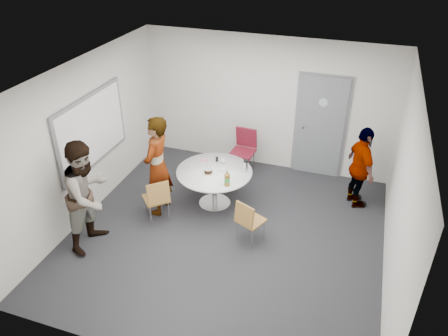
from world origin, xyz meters
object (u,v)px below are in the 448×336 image
(chair_near_left, at_px, (157,197))
(person_main, at_px, (157,166))
(chair_far, at_px, (244,146))
(table, at_px, (215,176))
(chair_near_right, at_px, (248,219))
(person_right, at_px, (361,168))
(whiteboard, at_px, (92,130))
(person_left, at_px, (88,195))
(door, at_px, (320,127))

(chair_near_left, bearing_deg, person_main, 67.44)
(person_main, bearing_deg, chair_far, 147.86)
(chair_near_left, bearing_deg, table, 3.69)
(table, xyz_separation_m, chair_near_right, (0.85, -0.85, -0.13))
(chair_near_left, relative_size, person_right, 0.54)
(table, bearing_deg, whiteboard, -164.14)
(whiteboard, bearing_deg, table, 15.86)
(chair_near_right, height_order, person_left, person_left)
(table, bearing_deg, person_left, -132.86)
(door, height_order, chair_near_right, door)
(door, bearing_deg, person_left, -132.58)
(person_right, bearing_deg, chair_far, 51.86)
(person_main, bearing_deg, person_right, 109.89)
(person_right, bearing_deg, person_main, 84.79)
(table, bearing_deg, person_right, 18.79)
(whiteboard, relative_size, person_main, 1.05)
(table, height_order, person_main, person_main)
(chair_near_right, distance_m, person_right, 2.30)
(chair_near_right, bearing_deg, chair_far, 132.44)
(door, height_order, whiteboard, door)
(door, distance_m, whiteboard, 4.25)
(person_main, xyz_separation_m, person_left, (-0.62, -1.13, 0.01))
(whiteboard, distance_m, chair_far, 2.97)
(door, height_order, table, door)
(chair_near_left, relative_size, chair_near_right, 1.06)
(door, relative_size, table, 1.58)
(person_main, bearing_deg, chair_near_right, 76.30)
(chair_far, bearing_deg, person_left, 64.25)
(door, bearing_deg, person_main, -137.96)
(whiteboard, height_order, table, whiteboard)
(table, bearing_deg, chair_far, 83.02)
(table, distance_m, person_left, 2.21)
(door, bearing_deg, chair_near_left, -132.60)
(chair_near_left, relative_size, person_left, 0.46)
(whiteboard, distance_m, table, 2.25)
(person_main, bearing_deg, chair_near_left, 18.84)
(person_left, bearing_deg, whiteboard, 31.06)
(person_main, bearing_deg, whiteboard, -87.23)
(chair_near_left, height_order, chair_near_right, chair_near_left)
(door, xyz_separation_m, whiteboard, (-3.56, -2.28, 0.42))
(chair_far, height_order, person_right, person_right)
(whiteboard, xyz_separation_m, chair_far, (2.16, 1.84, -0.87))
(chair_near_right, bearing_deg, person_main, -167.68)
(table, height_order, chair_near_left, table)
(door, bearing_deg, chair_near_right, -105.52)
(chair_far, bearing_deg, person_main, 63.60)
(door, xyz_separation_m, person_main, (-2.43, -2.19, -0.12))
(person_main, bearing_deg, table, 117.09)
(door, xyz_separation_m, chair_near_right, (-0.71, -2.56, -0.55))
(whiteboard, height_order, person_left, whiteboard)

